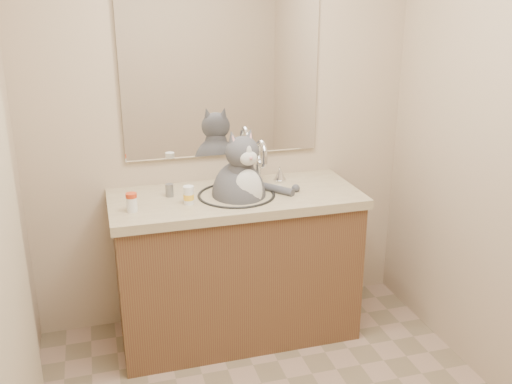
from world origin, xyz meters
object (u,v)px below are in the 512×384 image
cat (240,191)px  grey_canister (169,190)px  pill_bottle_redcap (132,202)px  pill_bottle_orange (189,195)px

cat → grey_canister: bearing=152.8°
cat → pill_bottle_redcap: bearing=174.9°
cat → pill_bottle_redcap: 0.58m
pill_bottle_redcap → grey_canister: 0.27m
cat → grey_canister: (-0.36, 0.09, 0.01)m
pill_bottle_redcap → grey_canister: bearing=39.2°
grey_canister → pill_bottle_redcap: bearing=-140.8°
pill_bottle_redcap → grey_canister: pill_bottle_redcap is taller
pill_bottle_orange → cat: bearing=9.3°
grey_canister → pill_bottle_orange: bearing=-60.5°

